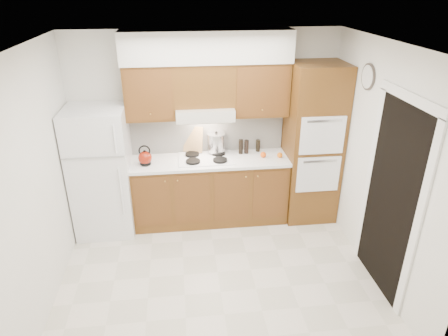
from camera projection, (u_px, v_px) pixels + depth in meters
name	position (u px, v px, depth m)	size (l,w,h in m)	color
floor	(218.00, 272.00, 4.73)	(3.60, 3.60, 0.00)	beige
ceiling	(216.00, 46.00, 3.62)	(3.60, 3.60, 0.00)	white
wall_back	(206.00, 127.00, 5.52)	(3.60, 0.02, 2.60)	white
wall_left	(38.00, 183.00, 3.98)	(0.02, 3.00, 2.60)	white
wall_right	(380.00, 165.00, 4.37)	(0.02, 3.00, 2.60)	white
fridge	(102.00, 172.00, 5.24)	(0.75, 0.72, 1.72)	white
base_cabinets	(210.00, 191.00, 5.62)	(2.11, 0.60, 0.90)	brown
countertop	(210.00, 161.00, 5.41)	(2.13, 0.62, 0.04)	white
backsplash	(208.00, 132.00, 5.55)	(2.11, 0.03, 0.56)	white
oven_cabinet	(312.00, 144.00, 5.47)	(0.70, 0.65, 2.20)	brown
upper_cab_left	(150.00, 92.00, 5.06)	(0.63, 0.33, 0.70)	brown
upper_cab_right	(260.00, 89.00, 5.22)	(0.73, 0.33, 0.70)	brown
range_hood	(205.00, 112.00, 5.20)	(0.75, 0.45, 0.15)	silver
upper_cab_over_hood	(204.00, 85.00, 5.11)	(0.75, 0.33, 0.55)	brown
soffit	(207.00, 47.00, 4.90)	(2.13, 0.36, 0.40)	silver
cooktop	(206.00, 158.00, 5.41)	(0.74, 0.50, 0.01)	white
doorway	(391.00, 201.00, 4.16)	(0.02, 0.90, 2.10)	black
wall_clock	(368.00, 77.00, 4.50)	(0.30, 0.30, 0.02)	#3F3833
kettle	(145.00, 158.00, 5.20)	(0.18, 0.18, 0.18)	maroon
cutting_board	(193.00, 139.00, 5.53)	(0.27, 0.02, 0.36)	tan
stock_pot	(216.00, 143.00, 5.53)	(0.25, 0.25, 0.26)	silver
condiment_a	(241.00, 147.00, 5.54)	(0.06, 0.06, 0.21)	black
condiment_b	(246.00, 147.00, 5.55)	(0.06, 0.06, 0.19)	black
condiment_c	(258.00, 146.00, 5.63)	(0.06, 0.06, 0.17)	black
orange_near	(280.00, 155.00, 5.44)	(0.07, 0.07, 0.07)	#D84D0B
orange_far	(263.00, 155.00, 5.44)	(0.08, 0.08, 0.08)	orange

